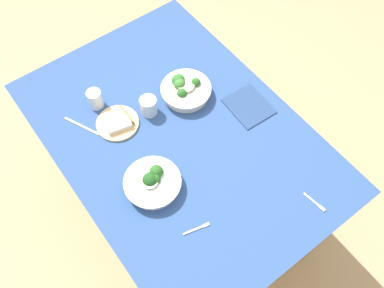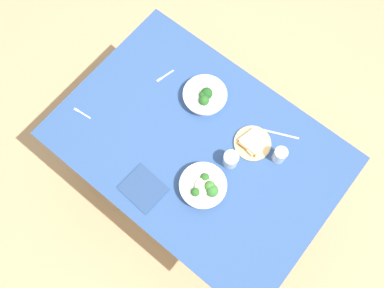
% 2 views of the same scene
% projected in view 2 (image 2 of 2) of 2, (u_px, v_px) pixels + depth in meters
% --- Properties ---
extents(ground_plane, '(6.00, 6.00, 0.00)m').
position_uv_depth(ground_plane, '(197.00, 181.00, 2.82)').
color(ground_plane, tan).
extents(dining_table, '(1.44, 1.00, 0.76)m').
position_uv_depth(dining_table, '(198.00, 152.00, 2.20)').
color(dining_table, '#2D4C84').
rests_on(dining_table, ground_plane).
extents(broccoli_bowl_far, '(0.23, 0.23, 0.09)m').
position_uv_depth(broccoli_bowl_far, '(205.00, 96.00, 2.15)').
color(broccoli_bowl_far, white).
rests_on(broccoli_bowl_far, dining_table).
extents(broccoli_bowl_near, '(0.23, 0.23, 0.09)m').
position_uv_depth(broccoli_bowl_near, '(204.00, 186.00, 1.99)').
color(broccoli_bowl_near, silver).
rests_on(broccoli_bowl_near, dining_table).
extents(bread_side_plate, '(0.19, 0.19, 0.04)m').
position_uv_depth(bread_side_plate, '(252.00, 143.00, 2.09)').
color(bread_side_plate, '#D6B27A').
rests_on(bread_side_plate, dining_table).
extents(water_glass_center, '(0.08, 0.08, 0.09)m').
position_uv_depth(water_glass_center, '(231.00, 159.00, 2.03)').
color(water_glass_center, silver).
rests_on(water_glass_center, dining_table).
extents(water_glass_side, '(0.07, 0.07, 0.09)m').
position_uv_depth(water_glass_side, '(280.00, 155.00, 2.03)').
color(water_glass_side, silver).
rests_on(water_glass_side, dining_table).
extents(fork_by_far_bowl, '(0.11, 0.02, 0.00)m').
position_uv_depth(fork_by_far_bowl, '(82.00, 113.00, 2.16)').
color(fork_by_far_bowl, '#B7B7BC').
rests_on(fork_by_far_bowl, dining_table).
extents(fork_by_near_bowl, '(0.04, 0.11, 0.00)m').
position_uv_depth(fork_by_near_bowl, '(164.00, 76.00, 2.23)').
color(fork_by_near_bowl, '#B7B7BC').
rests_on(fork_by_near_bowl, dining_table).
extents(table_knife_left, '(0.18, 0.09, 0.00)m').
position_uv_depth(table_knife_left, '(281.00, 134.00, 2.12)').
color(table_knife_left, '#B7B7BC').
rests_on(table_knife_left, dining_table).
extents(napkin_folded_upper, '(0.21, 0.18, 0.01)m').
position_uv_depth(napkin_folded_upper, '(143.00, 188.00, 2.02)').
color(napkin_folded_upper, navy).
rests_on(napkin_folded_upper, dining_table).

